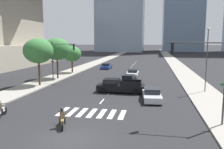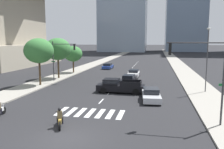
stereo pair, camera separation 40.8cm
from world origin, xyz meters
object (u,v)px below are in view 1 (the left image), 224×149
sedan_blue_3 (106,66)px  street_tree_third (72,54)px  motorcycle_third (0,110)px  pickup_truck (118,86)px  traffic_signal_near (205,66)px  traffic_signal_far (61,54)px  street_lamp_east (207,55)px  street_tree_second (57,49)px  sedan_silver_1 (152,95)px  sedan_white_2 (133,74)px  sedan_black_0 (128,79)px  motorcycle_lead (62,119)px  street_tree_nearest (38,51)px

sedan_blue_3 → street_tree_third: 10.50m
motorcycle_third → pickup_truck: size_ratio=0.37×
traffic_signal_near → traffic_signal_far: (-17.67, 15.58, -0.22)m
street_lamp_east → street_tree_second: 22.98m
pickup_truck → street_tree_third: 19.45m
sedan_silver_1 → traffic_signal_near: (3.81, -6.87, 3.91)m
pickup_truck → sedan_white_2: 12.50m
sedan_black_0 → motorcycle_lead: bearing=-4.0°
motorcycle_lead → traffic_signal_near: bearing=-99.0°
traffic_signal_far → street_tree_second: size_ratio=0.92×
motorcycle_third → pickup_truck: (8.27, 11.03, 0.23)m
traffic_signal_near → sedan_white_2: bearing=-72.1°
sedan_blue_3 → motorcycle_third: bearing=178.6°
sedan_white_2 → sedan_blue_3: sedan_white_2 is taller
motorcycle_third → street_tree_nearest: bearing=4.3°
motorcycle_third → traffic_signal_far: (-1.54, 16.66, 3.69)m
sedan_blue_3 → sedan_black_0: bearing=-156.8°
motorcycle_third → street_tree_second: bearing=-0.1°
motorcycle_lead → street_tree_third: (-9.22, 27.56, 3.23)m
sedan_silver_1 → street_tree_second: 19.82m
sedan_white_2 → traffic_signal_far: (-10.45, -6.84, 3.66)m
traffic_signal_near → traffic_signal_far: bearing=-41.4°
sedan_silver_1 → street_tree_nearest: street_tree_nearest is taller
traffic_signal_far → motorcycle_third: bearing=-84.7°
street_tree_second → sedan_silver_1: bearing=-36.1°
sedan_white_2 → motorcycle_third: bearing=-20.3°
sedan_white_2 → street_tree_second: 13.59m
pickup_truck → traffic_signal_far: (-9.80, 5.64, 3.46)m
sedan_black_0 → sedan_white_2: sedan_white_2 is taller
motorcycle_third → sedan_black_0: motorcycle_third is taller
sedan_blue_3 → traffic_signal_far: traffic_signal_far is taller
motorcycle_lead → traffic_signal_far: traffic_signal_far is taller
sedan_silver_1 → street_lamp_east: size_ratio=0.61×
pickup_truck → street_tree_nearest: size_ratio=0.89×
pickup_truck → traffic_signal_far: traffic_signal_far is taller
street_tree_nearest → street_tree_third: 13.35m
sedan_white_2 → street_tree_nearest: (-12.19, -10.42, 4.33)m
street_tree_nearest → sedan_blue_3: bearing=76.8°
sedan_silver_1 → traffic_signal_near: traffic_signal_near is taller
pickup_truck → street_lamp_east: street_lamp_east is taller
motorcycle_lead → street_tree_second: street_tree_second is taller
pickup_truck → motorcycle_lead: bearing=80.0°
sedan_white_2 → street_tree_second: (-12.19, -4.15, 4.36)m
sedan_blue_3 → street_tree_nearest: bearing=168.5°
street_lamp_east → street_tree_nearest: bearing=179.4°
motorcycle_third → sedan_blue_3: 35.01m
pickup_truck → sedan_blue_3: pickup_truck is taller
sedan_black_0 → traffic_signal_near: (7.41, -16.48, 3.93)m
motorcycle_lead → traffic_signal_far: bearing=1.3°
sedan_silver_1 → street_tree_third: (-15.61, 18.44, 3.23)m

